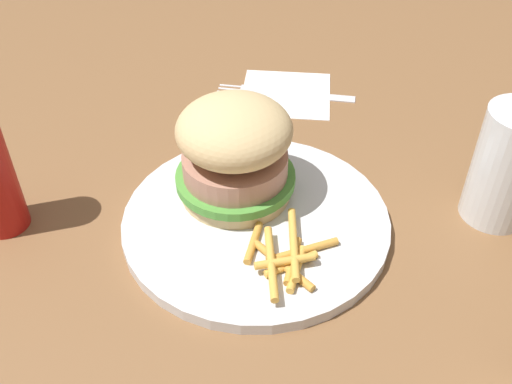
{
  "coord_description": "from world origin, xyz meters",
  "views": [
    {
      "loc": [
        0.38,
        -0.01,
        0.39
      ],
      "look_at": [
        -0.03,
        0.03,
        0.04
      ],
      "focal_mm": 41.52,
      "sensor_mm": 36.0,
      "label": 1
    }
  ],
  "objects_px": {
    "drink_glass": "(506,171)",
    "napkin": "(286,94)",
    "fries_pile": "(286,257)",
    "plate": "(256,221)",
    "fork": "(285,92)",
    "sandwich": "(235,151)"
  },
  "relations": [
    {
      "from": "sandwich",
      "to": "fork",
      "type": "bearing_deg",
      "value": 158.86
    },
    {
      "from": "plate",
      "to": "fries_pile",
      "type": "bearing_deg",
      "value": 18.07
    },
    {
      "from": "drink_glass",
      "to": "sandwich",
      "type": "bearing_deg",
      "value": -99.7
    },
    {
      "from": "plate",
      "to": "fries_pile",
      "type": "relative_size",
      "value": 2.42
    },
    {
      "from": "napkin",
      "to": "fork",
      "type": "bearing_deg",
      "value": -105.25
    },
    {
      "from": "plate",
      "to": "napkin",
      "type": "xyz_separation_m",
      "value": [
        -0.23,
        0.06,
        -0.01
      ]
    },
    {
      "from": "sandwich",
      "to": "fork",
      "type": "distance_m",
      "value": 0.22
    },
    {
      "from": "plate",
      "to": "fork",
      "type": "xyz_separation_m",
      "value": [
        -0.23,
        0.06,
        -0.0
      ]
    },
    {
      "from": "plate",
      "to": "sandwich",
      "type": "relative_size",
      "value": 2.17
    },
    {
      "from": "sandwich",
      "to": "fries_pile",
      "type": "distance_m",
      "value": 0.11
    },
    {
      "from": "fork",
      "to": "drink_glass",
      "type": "bearing_deg",
      "value": 35.65
    },
    {
      "from": "fries_pile",
      "to": "napkin",
      "type": "bearing_deg",
      "value": 171.93
    },
    {
      "from": "fork",
      "to": "sandwich",
      "type": "bearing_deg",
      "value": -21.14
    },
    {
      "from": "fries_pile",
      "to": "plate",
      "type": "bearing_deg",
      "value": -161.93
    },
    {
      "from": "fries_pile",
      "to": "napkin",
      "type": "distance_m",
      "value": 0.3
    },
    {
      "from": "fries_pile",
      "to": "fork",
      "type": "height_order",
      "value": "fries_pile"
    },
    {
      "from": "drink_glass",
      "to": "napkin",
      "type": "bearing_deg",
      "value": -144.54
    },
    {
      "from": "napkin",
      "to": "drink_glass",
      "type": "height_order",
      "value": "drink_glass"
    },
    {
      "from": "fries_pile",
      "to": "napkin",
      "type": "relative_size",
      "value": 0.94
    },
    {
      "from": "sandwich",
      "to": "drink_glass",
      "type": "distance_m",
      "value": 0.25
    },
    {
      "from": "drink_glass",
      "to": "fork",
      "type": "bearing_deg",
      "value": -144.35
    },
    {
      "from": "fries_pile",
      "to": "fork",
      "type": "relative_size",
      "value": 0.61
    }
  ]
}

